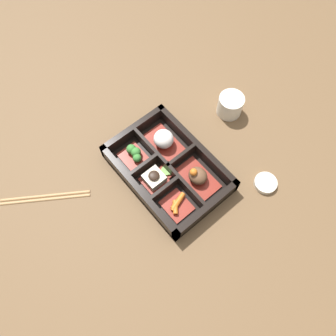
{
  "coord_description": "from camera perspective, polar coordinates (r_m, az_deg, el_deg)",
  "views": [
    {
      "loc": [
        0.25,
        -0.21,
        0.72
      ],
      "look_at": [
        0.0,
        0.0,
        0.03
      ],
      "focal_mm": 35.0,
      "sensor_mm": 36.0,
      "label": 1
    }
  ],
  "objects": [
    {
      "name": "bowl_tofu",
      "position": [
        0.76,
        -2.42,
        -1.86
      ],
      "size": [
        0.06,
        0.06,
        0.04
      ],
      "color": "maroon",
      "rests_on": "bento_base"
    },
    {
      "name": "bento_rim",
      "position": [
        0.77,
        -0.12,
        -0.16
      ],
      "size": [
        0.28,
        0.19,
        0.05
      ],
      "color": "black",
      "rests_on": "ground_plane"
    },
    {
      "name": "sauce_dish",
      "position": [
        0.81,
        16.61,
        -2.52
      ],
      "size": [
        0.05,
        0.05,
        0.01
      ],
      "color": "beige",
      "rests_on": "ground_plane"
    },
    {
      "name": "ground_plane",
      "position": [
        0.79,
        0.0,
        -0.76
      ],
      "size": [
        3.0,
        3.0,
        0.0
      ],
      "primitive_type": "plane",
      "color": "brown"
    },
    {
      "name": "bowl_stew",
      "position": [
        0.76,
        5.13,
        -1.52
      ],
      "size": [
        0.1,
        0.06,
        0.05
      ],
      "color": "maroon",
      "rests_on": "bento_base"
    },
    {
      "name": "bowl_pickles",
      "position": [
        0.78,
        -0.16,
        -0.49
      ],
      "size": [
        0.04,
        0.03,
        0.01
      ],
      "color": "maroon",
      "rests_on": "bento_base"
    },
    {
      "name": "bowl_carrots",
      "position": [
        0.74,
        1.54,
        -6.43
      ],
      "size": [
        0.07,
        0.06,
        0.02
      ],
      "color": "maroon",
      "rests_on": "bento_base"
    },
    {
      "name": "bowl_rice",
      "position": [
        0.8,
        -0.77,
        4.87
      ],
      "size": [
        0.1,
        0.06,
        0.05
      ],
      "color": "maroon",
      "rests_on": "bento_base"
    },
    {
      "name": "chopsticks",
      "position": [
        0.82,
        -20.61,
        -4.8
      ],
      "size": [
        0.13,
        0.18,
        0.01
      ],
      "color": "#A87F51",
      "rests_on": "ground_plane"
    },
    {
      "name": "tea_cup",
      "position": [
        0.87,
        10.8,
        10.77
      ],
      "size": [
        0.06,
        0.06,
        0.06
      ],
      "color": "beige",
      "rests_on": "ground_plane"
    },
    {
      "name": "bowl_greens",
      "position": [
        0.79,
        -5.92,
        2.43
      ],
      "size": [
        0.07,
        0.06,
        0.03
      ],
      "color": "maroon",
      "rests_on": "bento_base"
    },
    {
      "name": "bento_base",
      "position": [
        0.79,
        0.0,
        -0.61
      ],
      "size": [
        0.28,
        0.19,
        0.01
      ],
      "color": "black",
      "rests_on": "ground_plane"
    }
  ]
}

